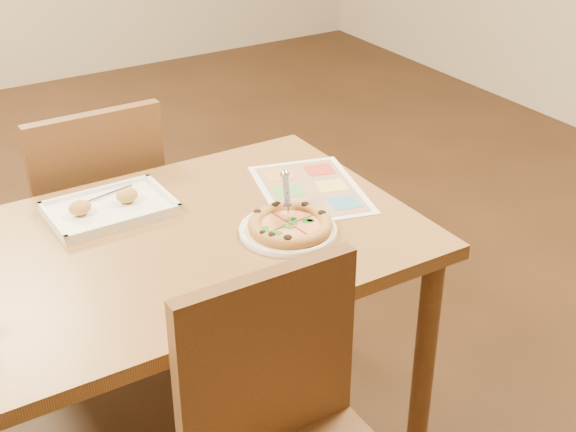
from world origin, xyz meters
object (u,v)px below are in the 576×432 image
plate (288,230)px  pizza (290,225)px  dining_table (169,269)px  pizza_cutter (287,195)px  chair_near (290,428)px  chair_far (94,202)px  menu (310,189)px  appetizer_tray (109,209)px

plate → pizza: 0.02m
dining_table → plate: size_ratio=5.09×
plate → pizza_cutter: 0.09m
pizza_cutter → chair_near: bearing=176.7°
chair_near → chair_far: (-0.00, 1.20, 0.00)m
dining_table → plate: bearing=-23.8°
chair_far → menu: bearing=130.7°
chair_near → appetizer_tray: (-0.07, 0.82, 0.17)m
plate → menu: bearing=43.8°
dining_table → chair_far: chair_far is taller
dining_table → pizza_cutter: 0.36m
plate → pizza: size_ratio=1.15×
pizza → chair_far: bearing=111.5°
dining_table → plate: (0.29, -0.13, 0.09)m
chair_near → chair_far: size_ratio=1.00×
chair_near → dining_table: bearing=90.0°
plate → pizza: pizza is taller
plate → appetizer_tray: (-0.36, 0.35, 0.01)m
chair_near → pizza_cutter: size_ratio=3.45×
plate → menu: plate is taller
pizza → pizza_cutter: (0.03, 0.06, 0.05)m
chair_far → pizza: chair_far is taller
chair_far → menu: chair_far is taller
plate → appetizer_tray: 0.50m
chair_far → pizza_cutter: (0.32, -0.68, 0.23)m
dining_table → pizza: bearing=-25.0°
menu → dining_table: bearing=-173.8°
chair_near → appetizer_tray: size_ratio=1.41×
plate → pizza: bearing=-78.1°
plate → pizza_cutter: pizza_cutter is taller
dining_table → pizza_cutter: size_ratio=9.55×
plate → menu: size_ratio=0.65×
chair_far → appetizer_tray: 0.42m
chair_near → pizza: size_ratio=2.12×
chair_near → pizza: bearing=58.2°
plate → pizza_cutter: (0.03, 0.05, 0.07)m
chair_far → chair_near: bearing=90.0°
pizza_cutter → appetizer_tray: (-0.39, 0.29, -0.07)m
pizza → appetizer_tray: bearing=135.6°
plate → pizza: (0.00, -0.01, 0.02)m
pizza → pizza_cutter: 0.09m
dining_table → chair_far: 0.61m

